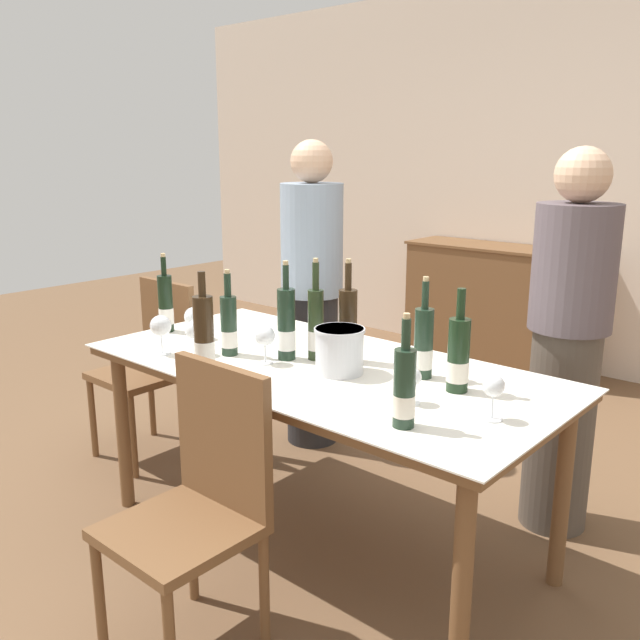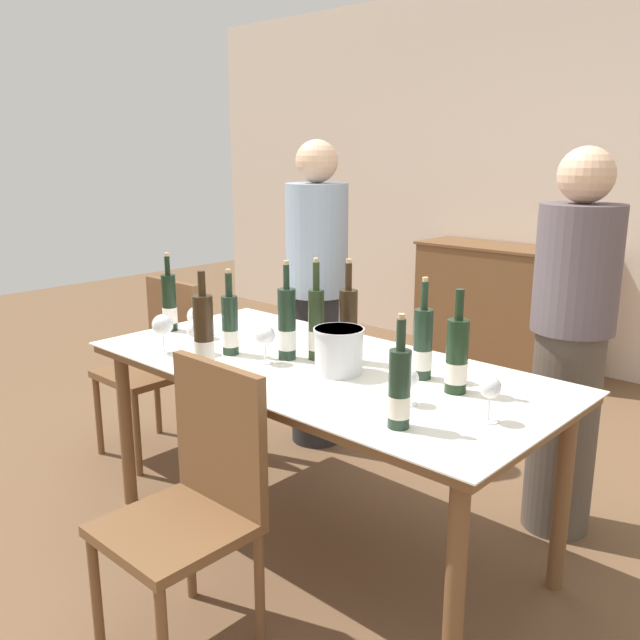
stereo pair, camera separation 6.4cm
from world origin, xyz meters
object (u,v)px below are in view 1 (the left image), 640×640
(wine_bottle_6, at_px, (316,325))
(person_guest_left, at_px, (567,346))
(wine_bottle_2, at_px, (204,337))
(chair_left_end, at_px, (153,357))
(wine_glass_5, at_px, (161,327))
(wine_bottle_4, at_px, (423,345))
(person_host, at_px, (312,296))
(ice_bucket, at_px, (339,349))
(wine_bottle_1, at_px, (286,326))
(wine_bottle_3, at_px, (166,305))
(wine_bottle_7, at_px, (229,326))
(wine_glass_3, at_px, (265,337))
(wine_bottle_8, at_px, (458,356))
(wine_glass_1, at_px, (494,388))
(sideboard_cabinet, at_px, (497,306))
(dining_table, at_px, (320,382))
(wine_bottle_5, at_px, (348,327))
(wine_glass_4, at_px, (195,331))
(chair_near_front, at_px, (200,493))
(wine_glass_2, at_px, (194,318))
(wine_bottle_0, at_px, (404,389))
(wine_glass_0, at_px, (411,379))

(wine_bottle_6, xyz_separation_m, person_guest_left, (0.73, 0.73, -0.10))
(wine_bottle_6, distance_m, person_guest_left, 1.04)
(wine_bottle_2, xyz_separation_m, chair_left_end, (-0.99, 0.45, -0.38))
(wine_bottle_6, bearing_deg, wine_glass_5, -145.02)
(wine_bottle_4, height_order, person_host, person_host)
(ice_bucket, bearing_deg, wine_bottle_1, -179.15)
(wine_bottle_3, bearing_deg, wine_glass_5, -39.53)
(wine_bottle_7, height_order, chair_left_end, wine_bottle_7)
(wine_bottle_4, xyz_separation_m, wine_bottle_6, (-0.45, -0.09, 0.01))
(wine_bottle_4, height_order, chair_left_end, wine_bottle_4)
(wine_bottle_1, xyz_separation_m, wine_glass_3, (-0.02, -0.10, -0.03))
(wine_bottle_8, relative_size, wine_glass_1, 2.50)
(person_guest_left, bearing_deg, sideboard_cabinet, 123.36)
(wine_bottle_7, bearing_deg, dining_table, 21.34)
(dining_table, xyz_separation_m, wine_bottle_4, (0.39, 0.13, 0.20))
(wine_bottle_5, relative_size, wine_glass_4, 2.87)
(dining_table, relative_size, wine_bottle_2, 4.92)
(chair_near_front, height_order, person_guest_left, person_guest_left)
(wine_glass_2, bearing_deg, wine_bottle_2, -33.93)
(wine_glass_4, height_order, person_guest_left, person_guest_left)
(wine_bottle_0, relative_size, wine_bottle_8, 0.97)
(wine_bottle_3, relative_size, wine_glass_0, 2.88)
(wine_glass_3, relative_size, chair_left_end, 0.17)
(wine_bottle_7, height_order, wine_bottle_8, wine_bottle_8)
(wine_glass_5, height_order, person_host, person_host)
(wine_glass_3, height_order, chair_left_end, wine_glass_3)
(wine_bottle_7, distance_m, wine_glass_2, 0.31)
(wine_bottle_4, xyz_separation_m, wine_bottle_5, (-0.33, -0.03, 0.01))
(dining_table, height_order, wine_bottle_1, wine_bottle_1)
(wine_glass_2, relative_size, chair_near_front, 0.15)
(wine_bottle_8, bearing_deg, chair_near_front, -121.05)
(sideboard_cabinet, relative_size, ice_bucket, 7.28)
(wine_glass_2, bearing_deg, wine_bottle_0, -9.46)
(wine_bottle_3, bearing_deg, ice_bucket, 3.56)
(wine_bottle_7, bearing_deg, wine_bottle_3, 173.70)
(wine_bottle_4, relative_size, chair_left_end, 0.41)
(wine_bottle_4, relative_size, wine_glass_2, 2.65)
(wine_glass_4, xyz_separation_m, person_guest_left, (1.15, 1.01, -0.06))
(wine_glass_4, bearing_deg, ice_bucket, 19.32)
(wine_bottle_0, height_order, wine_glass_4, wine_bottle_0)
(wine_bottle_7, xyz_separation_m, wine_glass_5, (-0.22, -0.18, -0.01))
(wine_bottle_0, height_order, person_guest_left, person_guest_left)
(wine_bottle_3, relative_size, wine_bottle_8, 1.00)
(wine_bottle_4, xyz_separation_m, wine_glass_4, (-0.86, -0.37, -0.03))
(chair_left_end, bearing_deg, wine_bottle_4, 1.70)
(wine_glass_3, relative_size, wine_glass_4, 1.07)
(dining_table, bearing_deg, sideboard_cabinet, 102.47)
(wine_glass_0, height_order, wine_glass_3, wine_glass_3)
(wine_glass_2, bearing_deg, wine_glass_3, -5.49)
(wine_bottle_4, relative_size, wine_glass_1, 2.59)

